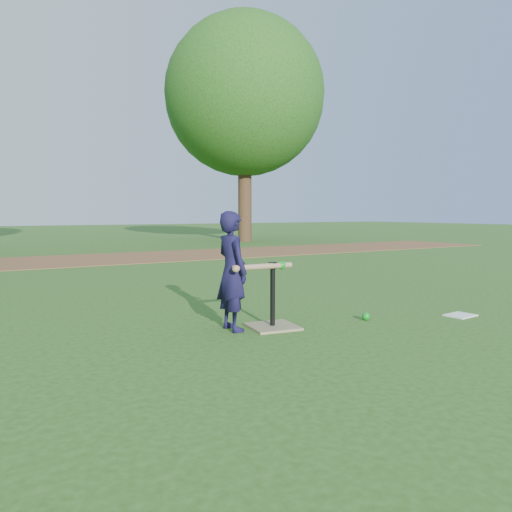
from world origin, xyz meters
TOP-DOWN VIEW (x-y plane):
  - ground at (0.00, 0.00)m, footprint 80.00×80.00m
  - dirt_strip at (0.00, 7.50)m, footprint 24.00×3.00m
  - child at (-0.58, -0.17)m, footprint 0.26×0.40m
  - wiffle_ball_ground at (0.75, -0.50)m, footprint 0.08×0.08m
  - clipboard at (1.75, -0.84)m, footprint 0.32×0.26m
  - batting_tee at (-0.22, -0.29)m, footprint 0.49×0.49m
  - swing_action at (-0.33, -0.31)m, footprint 0.63×0.11m
  - tree_right at (6.50, 12.00)m, footprint 5.80×5.80m

SIDE VIEW (x-z plane):
  - ground at x=0.00m, z-range 0.00..0.00m
  - dirt_strip at x=0.00m, z-range 0.00..0.01m
  - clipboard at x=1.75m, z-range 0.00..0.01m
  - wiffle_ball_ground at x=0.75m, z-range 0.00..0.08m
  - batting_tee at x=-0.22m, z-range -0.20..0.42m
  - child at x=-0.58m, z-range 0.00..1.09m
  - swing_action at x=-0.33m, z-range 0.54..0.62m
  - tree_right at x=6.50m, z-range 1.19..9.39m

